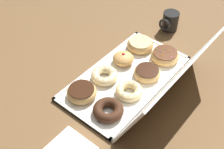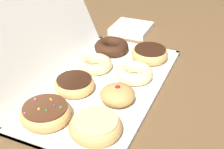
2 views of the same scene
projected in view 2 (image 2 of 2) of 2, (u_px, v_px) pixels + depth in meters
name	position (u px, v px, depth m)	size (l,w,h in m)	color
ground_plane	(105.00, 87.00, 0.87)	(3.00, 3.00, 0.00)	brown
donut_box	(105.00, 86.00, 0.86)	(0.55, 0.30, 0.01)	white
box_lid_open	(39.00, 34.00, 0.87)	(0.55, 0.27, 0.01)	white
glazed_ring_donut_0	(96.00, 126.00, 0.68)	(0.12, 0.12, 0.04)	tan
jelly_filled_donut_1	(118.00, 95.00, 0.78)	(0.09, 0.09, 0.05)	tan
cruller_donut_2	(134.00, 73.00, 0.88)	(0.11, 0.11, 0.04)	beige
chocolate_frosted_donut_3	(150.00, 54.00, 0.97)	(0.12, 0.12, 0.04)	tan
sprinkle_donut_4	(46.00, 113.00, 0.72)	(0.12, 0.12, 0.04)	tan
chocolate_frosted_donut_5	(74.00, 84.00, 0.83)	(0.11, 0.11, 0.04)	tan
cruller_donut_6	(95.00, 64.00, 0.93)	(0.11, 0.11, 0.03)	#EACC8C
chocolate_cake_ring_donut_7	(111.00, 47.00, 1.02)	(0.11, 0.11, 0.04)	#381E11
napkin_stack	(131.00, 29.00, 1.20)	(0.14, 0.14, 0.03)	white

